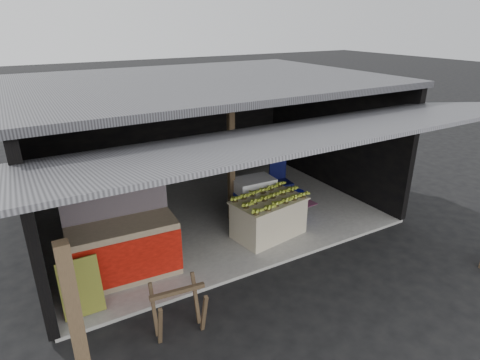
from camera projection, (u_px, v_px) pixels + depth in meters
ground at (269, 269)px, 7.09m from camera, size 80.00×80.00×0.00m
concrete_slab at (207, 213)px, 9.08m from camera, size 7.00×5.00×0.06m
shophouse at (198, 120)px, 8.56m from camera, size 7.40×7.29×3.02m
banana_table at (269, 217)px, 7.95m from camera, size 1.53×1.07×0.78m
banana_pile at (269, 196)px, 7.77m from camera, size 1.40×0.96×0.15m
white_crate at (254, 199)px, 8.60m from camera, size 0.85×0.60×0.93m
neighbor_stall at (124, 248)px, 6.62m from camera, size 1.77×0.87×1.78m
green_signboard at (81, 288)px, 5.80m from camera, size 0.58×0.26×0.84m
sawhorse at (178, 306)px, 5.46m from camera, size 0.76×0.71×0.74m
water_barrel at (295, 205)px, 8.74m from camera, size 0.38×0.38×0.56m
plastic_chair at (279, 178)px, 9.50m from camera, size 0.49×0.49×0.94m
magenta_rug at (280, 204)px, 9.41m from camera, size 1.57×1.11×0.01m
picture_frames at (158, 111)px, 10.22m from camera, size 1.62×0.04×0.46m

